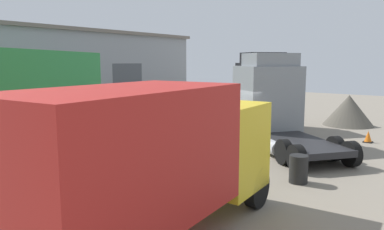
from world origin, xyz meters
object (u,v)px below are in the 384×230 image
object	(u,v)px
container_trailer_green	(21,90)
box_truck_yellow	(154,155)
tractor_unit_grey	(271,102)
tractor_unit_black	(259,92)
gravel_pile	(349,110)
traffic_cone	(368,137)
oil_drum	(299,169)

from	to	relation	value
container_trailer_green	box_truck_yellow	xyz separation A→B (m)	(-2.24, -9.18, -0.79)
container_trailer_green	tractor_unit_grey	xyz separation A→B (m)	(7.89, -7.05, -0.72)
tractor_unit_black	gravel_pile	xyz separation A→B (m)	(3.59, -4.06, -1.10)
container_trailer_green	traffic_cone	distance (m)	15.46
gravel_pile	tractor_unit_black	bearing A→B (deg)	131.48
container_trailer_green	tractor_unit_grey	bearing A→B (deg)	108.87
tractor_unit_black	traffic_cone	distance (m)	6.39
tractor_unit_black	gravel_pile	distance (m)	5.53
container_trailer_green	gravel_pile	world-z (taller)	container_trailer_green
tractor_unit_grey	oil_drum	size ratio (longest dim) A/B	7.35
gravel_pile	oil_drum	xyz separation A→B (m)	(-12.06, -1.61, -0.46)
tractor_unit_grey	gravel_pile	size ratio (longest dim) A/B	2.24
box_truck_yellow	tractor_unit_grey	xyz separation A→B (m)	(10.13, 2.13, 0.08)
container_trailer_green	traffic_cone	world-z (taller)	container_trailer_green
tractor_unit_grey	traffic_cone	bearing A→B (deg)	-100.43
gravel_pile	box_truck_yellow	bearing A→B (deg)	-177.92
tractor_unit_grey	traffic_cone	xyz separation A→B (m)	(3.13, -3.53, -1.70)
container_trailer_green	oil_drum	xyz separation A→B (m)	(3.35, -10.15, -2.23)
traffic_cone	gravel_pile	bearing A→B (deg)	24.90
tractor_unit_grey	traffic_cone	distance (m)	5.01
box_truck_yellow	traffic_cone	world-z (taller)	box_truck_yellow
box_truck_yellow	oil_drum	world-z (taller)	box_truck_yellow
gravel_pile	oil_drum	bearing A→B (deg)	-172.38
tractor_unit_black	box_truck_yellow	xyz separation A→B (m)	(-14.05, -4.70, -0.13)
tractor_unit_black	oil_drum	bearing A→B (deg)	-16.89
box_truck_yellow	container_trailer_green	bearing A→B (deg)	72.21
tractor_unit_black	tractor_unit_grey	distance (m)	4.69
box_truck_yellow	gravel_pile	size ratio (longest dim) A/B	2.37
tractor_unit_black	gravel_pile	bearing A→B (deg)	80.79
oil_drum	gravel_pile	bearing A→B (deg)	7.62
tractor_unit_black	box_truck_yellow	bearing A→B (deg)	-32.21
box_truck_yellow	gravel_pile	xyz separation A→B (m)	(17.64, 0.64, -0.97)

